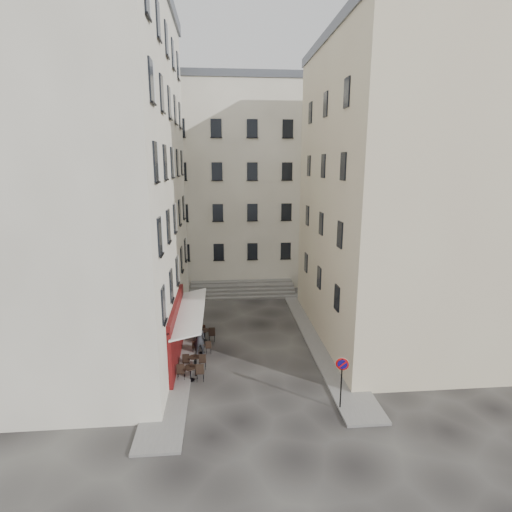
{
  "coord_description": "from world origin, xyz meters",
  "views": [
    {
      "loc": [
        -1.76,
        -20.68,
        11.12
      ],
      "look_at": [
        0.43,
        4.0,
        5.39
      ],
      "focal_mm": 28.0,
      "sensor_mm": 36.0,
      "label": 1
    }
  ],
  "objects": [
    {
      "name": "ground",
      "position": [
        0.0,
        0.0,
        0.0
      ],
      "size": [
        90.0,
        90.0,
        0.0
      ],
      "primitive_type": "plane",
      "color": "black",
      "rests_on": "ground"
    },
    {
      "name": "sidewalk_left",
      "position": [
        -4.5,
        4.0,
        0.06
      ],
      "size": [
        2.0,
        22.0,
        0.12
      ],
      "primitive_type": "cube",
      "color": "slate",
      "rests_on": "ground"
    },
    {
      "name": "sidewalk_right",
      "position": [
        4.5,
        3.0,
        0.06
      ],
      "size": [
        2.0,
        18.0,
        0.12
      ],
      "primitive_type": "cube",
      "color": "slate",
      "rests_on": "ground"
    },
    {
      "name": "building_left",
      "position": [
        -10.5,
        3.0,
        10.31
      ],
      "size": [
        12.2,
        16.2,
        20.6
      ],
      "color": "beige",
      "rests_on": "ground"
    },
    {
      "name": "building_right",
      "position": [
        10.5,
        3.5,
        9.31
      ],
      "size": [
        12.2,
        14.2,
        18.6
      ],
      "color": "beige",
      "rests_on": "ground"
    },
    {
      "name": "building_back",
      "position": [
        -1.0,
        19.0,
        9.31
      ],
      "size": [
        18.2,
        10.2,
        18.6
      ],
      "color": "beige",
      "rests_on": "ground"
    },
    {
      "name": "cafe_storefront",
      "position": [
        -4.32,
        1.0,
        1.88
      ],
      "size": [
        1.74,
        7.3,
        3.5
      ],
      "color": "#42090B",
      "rests_on": "ground"
    },
    {
      "name": "stone_steps",
      "position": [
        0.0,
        12.57,
        0.4
      ],
      "size": [
        9.0,
        3.15,
        0.8
      ],
      "color": "#5E5C59",
      "rests_on": "ground"
    },
    {
      "name": "bollard_near",
      "position": [
        -3.25,
        -1.0,
        0.53
      ],
      "size": [
        0.12,
        0.12,
        0.98
      ],
      "color": "black",
      "rests_on": "ground"
    },
    {
      "name": "bollard_mid",
      "position": [
        -3.25,
        2.5,
        0.53
      ],
      "size": [
        0.12,
        0.12,
        0.98
      ],
      "color": "black",
      "rests_on": "ground"
    },
    {
      "name": "bollard_far",
      "position": [
        -3.25,
        6.0,
        0.53
      ],
      "size": [
        0.12,
        0.12,
        0.98
      ],
      "color": "black",
      "rests_on": "ground"
    },
    {
      "name": "no_parking_sign",
      "position": [
        3.58,
        -4.65,
        1.84
      ],
      "size": [
        0.57,
        0.21,
        2.6
      ],
      "rotation": [
        0.0,
        0.0,
        -0.31
      ],
      "color": "black",
      "rests_on": "ground"
    },
    {
      "name": "bistro_table_a",
      "position": [
        -3.5,
        -1.48,
        0.51
      ],
      "size": [
        1.41,
        0.66,
        0.99
      ],
      "color": "black",
      "rests_on": "ground"
    },
    {
      "name": "bistro_table_b",
      "position": [
        -3.37,
        -0.23,
        0.46
      ],
      "size": [
        1.29,
        0.6,
        0.91
      ],
      "color": "black",
      "rests_on": "ground"
    },
    {
      "name": "bistro_table_c",
      "position": [
        -3.05,
        1.62,
        0.41
      ],
      "size": [
        1.14,
        0.53,
        0.8
      ],
      "color": "black",
      "rests_on": "ground"
    },
    {
      "name": "bistro_table_d",
      "position": [
        -2.96,
        3.24,
        0.5
      ],
      "size": [
        1.39,
        0.65,
        0.98
      ],
      "color": "black",
      "rests_on": "ground"
    },
    {
      "name": "bistro_table_e",
      "position": [
        -3.54,
        3.89,
        0.46
      ],
      "size": [
        1.29,
        0.6,
        0.9
      ],
      "color": "black",
      "rests_on": "ground"
    },
    {
      "name": "pedestrian",
      "position": [
        -3.18,
        1.44,
        0.96
      ],
      "size": [
        0.8,
        0.62,
        1.93
      ],
      "primitive_type": "imported",
      "rotation": [
        0.0,
        0.0,
        3.39
      ],
      "color": "#222328",
      "rests_on": "ground"
    }
  ]
}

